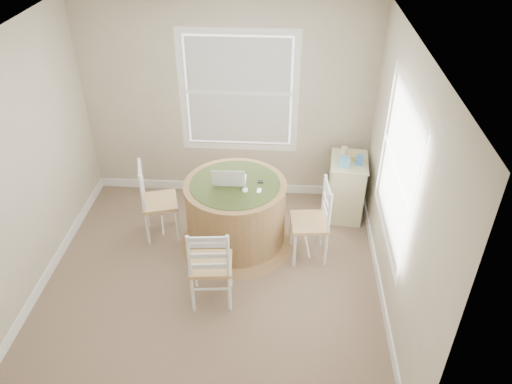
{
  "coord_description": "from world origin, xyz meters",
  "views": [
    {
      "loc": [
        0.74,
        -3.87,
        3.85
      ],
      "look_at": [
        0.45,
        0.45,
        0.9
      ],
      "focal_mm": 35.0,
      "sensor_mm": 36.0,
      "label": 1
    }
  ],
  "objects_px": {
    "chair_right": "(309,222)",
    "laptop": "(229,180)",
    "round_table": "(236,211)",
    "chair_near": "(211,264)",
    "corner_chest": "(346,188)",
    "chair_left": "(159,201)"
  },
  "relations": [
    {
      "from": "round_table",
      "to": "chair_near",
      "type": "distance_m",
      "value": 0.93
    },
    {
      "from": "round_table",
      "to": "corner_chest",
      "type": "relative_size",
      "value": 1.69
    },
    {
      "from": "round_table",
      "to": "corner_chest",
      "type": "xyz_separation_m",
      "value": [
        1.32,
        0.66,
        -0.05
      ]
    },
    {
      "from": "chair_left",
      "to": "chair_near",
      "type": "height_order",
      "value": "same"
    },
    {
      "from": "chair_left",
      "to": "corner_chest",
      "type": "relative_size",
      "value": 1.21
    },
    {
      "from": "chair_left",
      "to": "laptop",
      "type": "distance_m",
      "value": 0.93
    },
    {
      "from": "chair_left",
      "to": "round_table",
      "type": "bearing_deg",
      "value": -112.42
    },
    {
      "from": "chair_right",
      "to": "corner_chest",
      "type": "bearing_deg",
      "value": 144.02
    },
    {
      "from": "chair_left",
      "to": "corner_chest",
      "type": "distance_m",
      "value": 2.3
    },
    {
      "from": "round_table",
      "to": "laptop",
      "type": "distance_m",
      "value": 0.42
    },
    {
      "from": "round_table",
      "to": "chair_near",
      "type": "relative_size",
      "value": 1.4
    },
    {
      "from": "chair_near",
      "to": "chair_right",
      "type": "xyz_separation_m",
      "value": [
        0.99,
        0.74,
        0.0
      ]
    },
    {
      "from": "laptop",
      "to": "corner_chest",
      "type": "height_order",
      "value": "laptop"
    },
    {
      "from": "chair_right",
      "to": "corner_chest",
      "type": "xyz_separation_m",
      "value": [
        0.48,
        0.84,
        -0.08
      ]
    },
    {
      "from": "chair_right",
      "to": "laptop",
      "type": "distance_m",
      "value": 1.0
    },
    {
      "from": "chair_left",
      "to": "chair_right",
      "type": "distance_m",
      "value": 1.77
    },
    {
      "from": "chair_right",
      "to": "corner_chest",
      "type": "distance_m",
      "value": 0.97
    },
    {
      "from": "chair_near",
      "to": "laptop",
      "type": "height_order",
      "value": "laptop"
    },
    {
      "from": "chair_near",
      "to": "chair_right",
      "type": "relative_size",
      "value": 1.0
    },
    {
      "from": "chair_left",
      "to": "laptop",
      "type": "bearing_deg",
      "value": -111.2
    },
    {
      "from": "laptop",
      "to": "chair_near",
      "type": "bearing_deg",
      "value": 82.98
    },
    {
      "from": "chair_near",
      "to": "round_table",
      "type": "bearing_deg",
      "value": -105.07
    }
  ]
}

